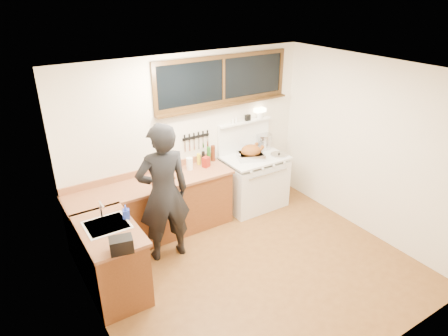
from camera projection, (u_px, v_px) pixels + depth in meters
ground_plane at (255, 270)px, 5.35m from camera, size 4.00×3.50×0.02m
room_shell at (260, 156)px, 4.65m from camera, size 4.10×3.60×2.65m
counter_back at (153, 209)px, 5.87m from camera, size 2.44×0.64×1.00m
counter_left at (112, 260)px, 4.80m from camera, size 0.64×1.09×0.90m
sink_unit at (107, 229)px, 4.70m from camera, size 0.50×0.45×0.37m
vintage_stove at (254, 180)px, 6.71m from camera, size 1.02×0.74×1.60m
back_window at (224, 85)px, 6.08m from camera, size 2.32×0.13×0.77m
left_doorway at (114, 284)px, 3.49m from camera, size 0.02×1.04×2.17m
knife_strip at (196, 138)px, 6.16m from camera, size 0.46×0.03×0.28m
man at (164, 194)px, 5.23m from camera, size 0.76×0.54×1.95m
soap_bottle at (126, 212)px, 4.78m from camera, size 0.11×0.11×0.18m
toaster at (121, 245)px, 4.19m from camera, size 0.27×0.22×0.17m
cutting_board at (167, 181)px, 5.60m from camera, size 0.41×0.33×0.14m
roast_turkey at (251, 153)px, 6.40m from camera, size 0.50×0.45×0.24m
stockpot at (264, 141)px, 6.81m from camera, size 0.30×0.30×0.25m
saucepan at (248, 149)px, 6.67m from camera, size 0.16×0.27×0.11m
pot_lid at (279, 155)px, 6.57m from camera, size 0.37×0.37×0.04m
coffee_tin at (206, 162)px, 6.13m from camera, size 0.13×0.12×0.16m
pitcher at (190, 164)px, 6.04m from camera, size 0.12×0.12×0.19m
bottle_cluster at (208, 155)px, 6.28m from camera, size 0.32×0.07×0.26m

